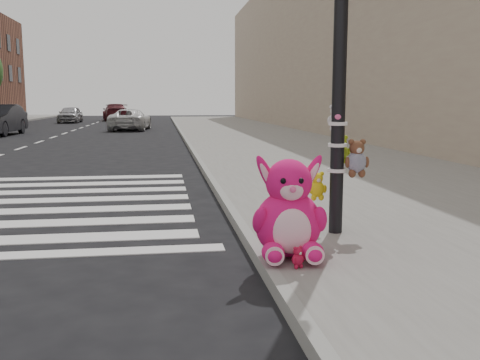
{
  "coord_description": "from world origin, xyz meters",
  "views": [
    {
      "loc": [
        0.56,
        -4.23,
        1.7
      ],
      "look_at": [
        1.49,
        2.12,
        0.75
      ],
      "focal_mm": 40.0,
      "sensor_mm": 36.0,
      "label": 1
    }
  ],
  "objects": [
    {
      "name": "ground",
      "position": [
        0.0,
        0.0,
        0.0
      ],
      "size": [
        120.0,
        120.0,
        0.0
      ],
      "primitive_type": "plane",
      "color": "black",
      "rests_on": "ground"
    },
    {
      "name": "sidewalk_near",
      "position": [
        5.0,
        10.0,
        0.07
      ],
      "size": [
        7.0,
        80.0,
        0.14
      ],
      "primitive_type": "cube",
      "color": "slate",
      "rests_on": "ground"
    },
    {
      "name": "curb_edge",
      "position": [
        1.55,
        10.0,
        0.07
      ],
      "size": [
        0.12,
        80.0,
        0.15
      ],
      "primitive_type": "cube",
      "color": "gray",
      "rests_on": "ground"
    },
    {
      "name": "bld_near",
      "position": [
        10.5,
        20.0,
        5.0
      ],
      "size": [
        5.0,
        60.0,
        10.0
      ],
      "primitive_type": "cube",
      "color": "tan",
      "rests_on": "ground"
    },
    {
      "name": "signal_pole",
      "position": [
        2.63,
        1.8,
        1.8
      ],
      "size": [
        0.69,
        0.48,
        4.0
      ],
      "color": "black",
      "rests_on": "sidewalk_near"
    },
    {
      "name": "pink_bunny",
      "position": [
        1.8,
        0.87,
        0.57
      ],
      "size": [
        0.75,
        0.81,
        1.06
      ],
      "rotation": [
        0.0,
        0.0,
        -0.08
      ],
      "color": "#F01471",
      "rests_on": "sidewalk_near"
    },
    {
      "name": "red_teddy",
      "position": [
        1.8,
        0.5,
        0.25
      ],
      "size": [
        0.18,
        0.16,
        0.21
      ],
      "primitive_type": null,
      "rotation": [
        0.0,
        0.0,
        0.46
      ],
      "color": "#BD1237",
      "rests_on": "sidewalk_near"
    },
    {
      "name": "car_white_near",
      "position": [
        -1.24,
        27.79,
        0.62
      ],
      "size": [
        2.45,
        4.61,
        1.23
      ],
      "primitive_type": "imported",
      "rotation": [
        0.0,
        0.0,
        3.05
      ],
      "color": "silver",
      "rests_on": "ground"
    },
    {
      "name": "car_maroon_near",
      "position": [
        -3.39,
        43.7,
        0.73
      ],
      "size": [
        2.69,
        5.23,
        1.45
      ],
      "primitive_type": "imported",
      "rotation": [
        0.0,
        0.0,
        3.28
      ],
      "color": "#51171D",
      "rests_on": "ground"
    },
    {
      "name": "car_silver_deep",
      "position": [
        -6.5,
        39.41,
        0.65
      ],
      "size": [
        1.62,
        3.85,
        1.3
      ],
      "primitive_type": "imported",
      "rotation": [
        0.0,
        0.0,
        -0.02
      ],
      "color": "#AAA9AE",
      "rests_on": "ground"
    }
  ]
}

